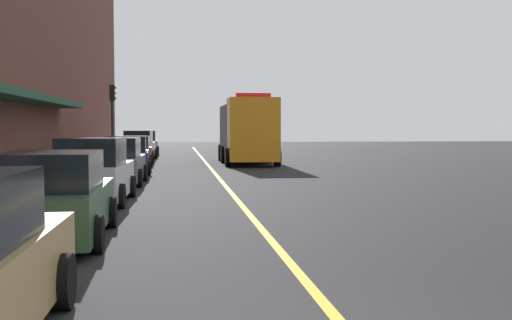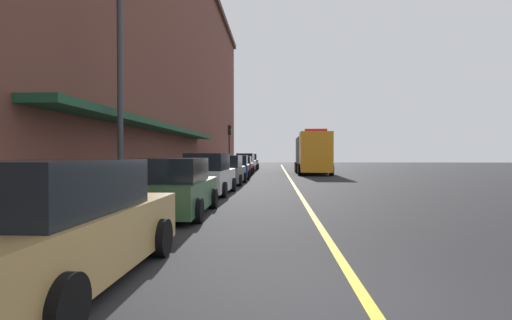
{
  "view_description": "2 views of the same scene",
  "coord_description": "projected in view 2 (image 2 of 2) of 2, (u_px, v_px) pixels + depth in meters",
  "views": [
    {
      "loc": [
        -1.72,
        -5.11,
        2.08
      ],
      "look_at": [
        0.72,
        14.2,
        1.06
      ],
      "focal_mm": 44.59,
      "sensor_mm": 36.0,
      "label": 1
    },
    {
      "loc": [
        -1.09,
        -4.26,
        1.74
      ],
      "look_at": [
        -2.49,
        25.22,
        1.31
      ],
      "focal_mm": 27.35,
      "sensor_mm": 36.0,
      "label": 2
    }
  ],
  "objects": [
    {
      "name": "parked_car_4",
      "position": [
        235.0,
        168.0,
        27.85
      ],
      "size": [
        2.23,
        4.29,
        1.67
      ],
      "rotation": [
        0.0,
        0.0,
        1.6
      ],
      "color": "navy",
      "rests_on": "ground"
    },
    {
      "name": "parked_car_1",
      "position": [
        175.0,
        188.0,
        11.13
      ],
      "size": [
        2.09,
        4.41,
        1.63
      ],
      "rotation": [
        0.0,
        0.0,
        1.58
      ],
      "color": "#2D5133",
      "rests_on": "ground"
    },
    {
      "name": "parked_car_5",
      "position": [
        241.0,
        166.0,
        33.78
      ],
      "size": [
        2.16,
        4.59,
        1.58
      ],
      "rotation": [
        0.0,
        0.0,
        1.58
      ],
      "color": "maroon",
      "rests_on": "ground"
    },
    {
      "name": "utility_truck",
      "position": [
        312.0,
        154.0,
        34.63
      ],
      "size": [
        2.93,
        8.41,
        3.8
      ],
      "rotation": [
        0.0,
        0.0,
        -1.58
      ],
      "color": "orange",
      "rests_on": "ground"
    },
    {
      "name": "parking_meter_0",
      "position": [
        233.0,
        161.0,
        40.34
      ],
      "size": [
        0.14,
        0.18,
        1.33
      ],
      "color": "#4C4C51",
      "rests_on": "sidewalk_left"
    },
    {
      "name": "parking_meter_1",
      "position": [
        239.0,
        160.0,
        46.66
      ],
      "size": [
        0.14,
        0.18,
        1.33
      ],
      "color": "#4C4C51",
      "rests_on": "sidewalk_left"
    },
    {
      "name": "lane_center_stripe",
      "position": [
        289.0,
        177.0,
        29.2
      ],
      "size": [
        0.16,
        70.0,
        0.01
      ],
      "primitive_type": "cube",
      "color": "gold",
      "rests_on": "ground"
    },
    {
      "name": "street_lamp_left",
      "position": [
        120.0,
        70.0,
        12.24
      ],
      "size": [
        0.44,
        0.44,
        6.94
      ],
      "color": "#33383D",
      "rests_on": "sidewalk_left"
    },
    {
      "name": "parked_car_7",
      "position": [
        250.0,
        162.0,
        45.61
      ],
      "size": [
        2.09,
        4.42,
        1.8
      ],
      "rotation": [
        0.0,
        0.0,
        1.57
      ],
      "color": "black",
      "rests_on": "ground"
    },
    {
      "name": "traffic_light_near",
      "position": [
        229.0,
        139.0,
        36.27
      ],
      "size": [
        0.38,
        0.36,
        4.3
      ],
      "color": "#232326",
      "rests_on": "sidewalk_left"
    },
    {
      "name": "parked_car_0",
      "position": [
        60.0,
        227.0,
        5.09
      ],
      "size": [
        1.99,
        4.86,
        1.67
      ],
      "rotation": [
        0.0,
        0.0,
        1.56
      ],
      "color": "#A5844C",
      "rests_on": "ground"
    },
    {
      "name": "parked_car_2",
      "position": [
        209.0,
        175.0,
        16.89
      ],
      "size": [
        2.09,
        4.3,
        1.78
      ],
      "rotation": [
        0.0,
        0.0,
        1.53
      ],
      "color": "silver",
      "rests_on": "ground"
    },
    {
      "name": "parked_car_3",
      "position": [
        226.0,
        171.0,
        22.55
      ],
      "size": [
        2.14,
        4.2,
        1.69
      ],
      "rotation": [
        0.0,
        0.0,
        1.55
      ],
      "color": "#595B60",
      "rests_on": "ground"
    },
    {
      "name": "parking_meter_2",
      "position": [
        227.0,
        162.0,
        35.25
      ],
      "size": [
        0.14,
        0.18,
        1.33
      ],
      "color": "#4C4C51",
      "rests_on": "sidewalk_left"
    },
    {
      "name": "sidewalk_left",
      "position": [
        207.0,
        176.0,
        29.49
      ],
      "size": [
        2.4,
        70.0,
        0.15
      ],
      "primitive_type": "cube",
      "color": "gray",
      "rests_on": "ground"
    },
    {
      "name": "parked_car_6",
      "position": [
        246.0,
        163.0,
        39.64
      ],
      "size": [
        2.13,
        4.56,
        1.84
      ],
      "rotation": [
        0.0,
        0.0,
        1.53
      ],
      "color": "silver",
      "rests_on": "ground"
    },
    {
      "name": "brick_building_left",
      "position": [
        126.0,
        51.0,
        28.63
      ],
      "size": [
        10.43,
        64.0,
        18.61
      ],
      "color": "brown",
      "rests_on": "ground"
    },
    {
      "name": "ground_plane",
      "position": [
        289.0,
        178.0,
        29.2
      ],
      "size": [
        112.0,
        112.0,
        0.0
      ],
      "primitive_type": "plane",
      "color": "#232326"
    }
  ]
}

